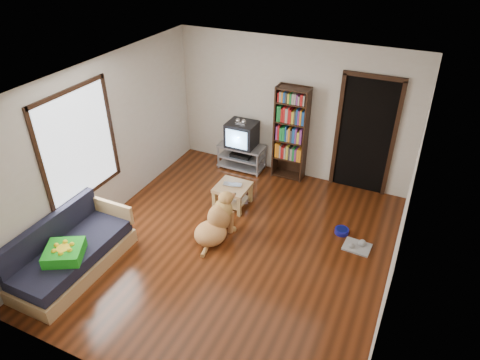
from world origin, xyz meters
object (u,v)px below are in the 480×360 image
at_px(laptop, 232,186).
at_px(sofa, 72,254).
at_px(green_cushion, 64,253).
at_px(grey_rag, 357,247).
at_px(coffee_table, 233,192).
at_px(dog, 217,223).
at_px(crt_tv, 242,134).
at_px(dog_bowl, 342,231).
at_px(tv_stand, 242,156).
at_px(bookshelf, 291,129).

xyz_separation_m(laptop, sofa, (-1.38, -2.35, -0.15)).
xyz_separation_m(green_cushion, grey_rag, (3.47, 2.36, -0.48)).
xyz_separation_m(coffee_table, dog, (0.15, -0.89, 0.00)).
bearing_deg(crt_tv, dog, -75.55).
xyz_separation_m(dog_bowl, grey_rag, (0.30, -0.25, -0.03)).
relative_size(tv_stand, sofa, 0.50).
height_order(tv_stand, bookshelf, bookshelf).
distance_m(dog_bowl, bookshelf, 2.13).
bearing_deg(crt_tv, green_cushion, -102.45).
bearing_deg(tv_stand, bookshelf, 5.63).
relative_size(grey_rag, tv_stand, 0.44).
bearing_deg(grey_rag, sofa, -149.01).
xyz_separation_m(bookshelf, sofa, (-1.92, -3.72, -0.74)).
bearing_deg(bookshelf, sofa, -117.32).
bearing_deg(dog, coffee_table, 99.77).
bearing_deg(dog_bowl, bookshelf, 136.28).
height_order(sofa, coffee_table, sofa).
distance_m(sofa, dog, 2.13).
relative_size(green_cushion, crt_tv, 0.82).
bearing_deg(green_cushion, dog, 21.06).
bearing_deg(laptop, crt_tv, 93.97).
height_order(bookshelf, coffee_table, bookshelf).
bearing_deg(dog, crt_tv, 104.45).
height_order(laptop, tv_stand, tv_stand).
xyz_separation_m(grey_rag, tv_stand, (-2.62, 1.47, 0.25)).
bearing_deg(sofa, bookshelf, 62.68).
height_order(laptop, dog_bowl, laptop).
xyz_separation_m(crt_tv, bookshelf, (0.95, 0.07, 0.26)).
height_order(coffee_table, dog, dog).
relative_size(bookshelf, dog, 1.91).
height_order(tv_stand, coffee_table, tv_stand).
bearing_deg(green_cushion, tv_stand, 48.44).
xyz_separation_m(green_cushion, dog_bowl, (3.17, 2.61, -0.46)).
xyz_separation_m(green_cushion, dog, (1.41, 1.68, -0.22)).
height_order(grey_rag, tv_stand, tv_stand).
bearing_deg(laptop, green_cushion, -129.51).
distance_m(green_cushion, bookshelf, 4.35).
bearing_deg(dog, grey_rag, 18.09).
bearing_deg(coffee_table, laptop, -90.00).
height_order(green_cushion, coffee_table, green_cushion).
bearing_deg(tv_stand, green_cushion, -102.52).
xyz_separation_m(green_cushion, laptop, (1.26, 2.54, -0.09)).
distance_m(tv_stand, sofa, 3.76).
relative_size(bookshelf, coffee_table, 3.27).
distance_m(laptop, crt_tv, 1.41).
bearing_deg(dog, sofa, -135.87).
bearing_deg(dog_bowl, tv_stand, 152.30).
height_order(grey_rag, coffee_table, coffee_table).
xyz_separation_m(grey_rag, coffee_table, (-2.22, 0.22, 0.27)).
distance_m(grey_rag, bookshelf, 2.49).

